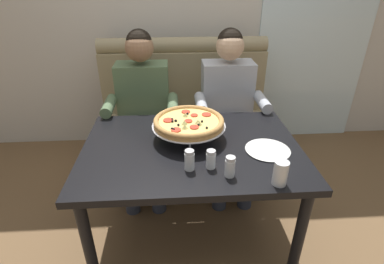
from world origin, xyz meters
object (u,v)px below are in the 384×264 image
object	(u,v)px
diner_right	(229,105)
drinking_glass	(280,174)
shaker_pepper_flakes	(189,161)
diner_left	(143,107)
shaker_oregano	(230,168)
dining_table	(192,159)
pizza	(189,122)
plate_near_left	(268,149)
shaker_parmesan	(211,160)
booth_bench	(185,126)

from	to	relation	value
diner_right	drinking_glass	world-z (taller)	diner_right
shaker_pepper_flakes	diner_left	bearing A→B (deg)	109.40
diner_right	drinking_glass	distance (m)	1.03
diner_left	shaker_oregano	world-z (taller)	diner_left
dining_table	pizza	distance (m)	0.22
shaker_oregano	shaker_pepper_flakes	world-z (taller)	shaker_pepper_flakes
pizza	plate_near_left	world-z (taller)	pizza
shaker_parmesan	shaker_pepper_flakes	xyz separation A→B (m)	(-0.11, -0.01, 0.00)
shaker_parmesan	shaker_pepper_flakes	distance (m)	0.11
shaker_oregano	shaker_pepper_flakes	bearing A→B (deg)	160.79
shaker_oregano	drinking_glass	size ratio (longest dim) A/B	0.88
drinking_glass	shaker_parmesan	bearing A→B (deg)	153.29
booth_bench	plate_near_left	xyz separation A→B (m)	(0.43, -0.99, 0.35)
diner_right	shaker_parmesan	size ratio (longest dim) A/B	12.47
shaker_pepper_flakes	plate_near_left	world-z (taller)	shaker_pepper_flakes
shaker_oregano	diner_left	bearing A→B (deg)	118.10
shaker_oregano	shaker_pepper_flakes	xyz separation A→B (m)	(-0.20, 0.07, 0.00)
diner_left	pizza	distance (m)	0.65
drinking_glass	diner_right	bearing A→B (deg)	93.41
plate_near_left	diner_left	bearing A→B (deg)	136.48
booth_bench	shaker_oregano	xyz separation A→B (m)	(0.17, -1.21, 0.38)
dining_table	diner_right	world-z (taller)	diner_right
shaker_pepper_flakes	shaker_parmesan	bearing A→B (deg)	4.17
shaker_oregano	shaker_parmesan	bearing A→B (deg)	138.21
dining_table	drinking_glass	world-z (taller)	drinking_glass
pizza	shaker_parmesan	xyz separation A→B (m)	(0.10, -0.32, -0.06)
plate_near_left	dining_table	bearing A→B (deg)	169.91
dining_table	plate_near_left	size ratio (longest dim) A/B	4.96
diner_left	plate_near_left	bearing A→B (deg)	-43.52
booth_bench	pizza	bearing A→B (deg)	-90.73
pizza	plate_near_left	size ratio (longest dim) A/B	1.73
dining_table	drinking_glass	bearing A→B (deg)	-43.61
dining_table	shaker_pepper_flakes	bearing A→B (deg)	-96.34
shaker_pepper_flakes	drinking_glass	distance (m)	0.45
shaker_parmesan	drinking_glass	distance (m)	0.35
booth_bench	diner_left	bearing A→B (deg)	-141.40
booth_bench	shaker_parmesan	bearing A→B (deg)	-85.72
shaker_pepper_flakes	plate_near_left	xyz separation A→B (m)	(0.45, 0.15, -0.04)
diner_right	plate_near_left	world-z (taller)	diner_right
shaker_parmesan	drinking_glass	world-z (taller)	drinking_glass
diner_left	shaker_pepper_flakes	xyz separation A→B (m)	(0.31, -0.88, 0.07)
plate_near_left	shaker_oregano	bearing A→B (deg)	-139.60
shaker_oregano	plate_near_left	xyz separation A→B (m)	(0.26, 0.22, -0.04)
booth_bench	diner_left	world-z (taller)	diner_left
diner_right	drinking_glass	size ratio (longest dim) A/B	10.21
dining_table	shaker_parmesan	world-z (taller)	shaker_parmesan
pizza	shaker_parmesan	world-z (taller)	pizza
diner_left	drinking_glass	bearing A→B (deg)	-54.56
booth_bench	pizza	xyz separation A→B (m)	(-0.01, -0.82, 0.44)
diner_left	drinking_glass	distance (m)	1.26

